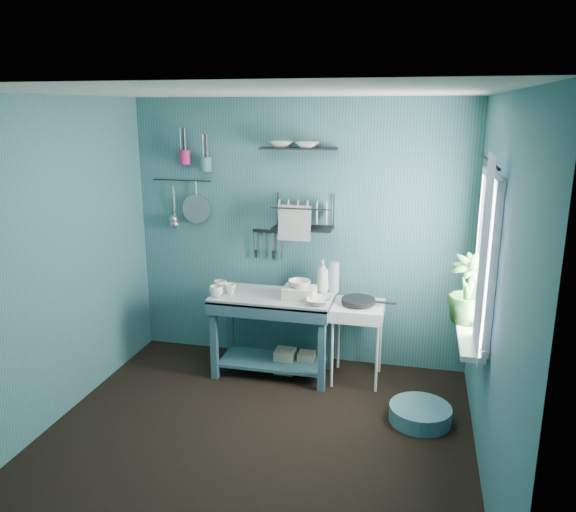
% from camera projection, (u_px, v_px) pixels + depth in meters
% --- Properties ---
extents(floor, '(3.20, 3.20, 0.00)m').
position_uv_depth(floor, '(255.00, 438.00, 4.21)').
color(floor, black).
rests_on(floor, ground).
extents(ceiling, '(3.20, 3.20, 0.00)m').
position_uv_depth(ceiling, '(250.00, 92.00, 3.58)').
color(ceiling, silver).
rests_on(ceiling, ground).
extents(wall_back, '(3.20, 0.00, 3.20)m').
position_uv_depth(wall_back, '(299.00, 234.00, 5.31)').
color(wall_back, '#336469').
rests_on(wall_back, ground).
extents(wall_front, '(3.20, 0.00, 3.20)m').
position_uv_depth(wall_front, '(154.00, 376.00, 2.48)').
color(wall_front, '#336469').
rests_on(wall_front, ground).
extents(wall_left, '(0.00, 3.00, 3.00)m').
position_uv_depth(wall_left, '(51.00, 265.00, 4.25)').
color(wall_left, '#336469').
rests_on(wall_left, ground).
extents(wall_right, '(0.00, 3.00, 3.00)m').
position_uv_depth(wall_right, '(496.00, 296.00, 3.54)').
color(wall_right, '#336469').
rests_on(wall_right, ground).
extents(work_counter, '(1.13, 0.64, 0.77)m').
position_uv_depth(work_counter, '(273.00, 335.00, 5.15)').
color(work_counter, '#2F5763').
rests_on(work_counter, floor).
extents(mug_left, '(0.12, 0.12, 0.10)m').
position_uv_depth(mug_left, '(216.00, 291.00, 5.00)').
color(mug_left, silver).
rests_on(mug_left, work_counter).
extents(mug_mid, '(0.14, 0.14, 0.09)m').
position_uv_depth(mug_mid, '(231.00, 289.00, 5.07)').
color(mug_mid, silver).
rests_on(mug_mid, work_counter).
extents(mug_right, '(0.17, 0.17, 0.10)m').
position_uv_depth(mug_right, '(220.00, 286.00, 5.16)').
color(mug_right, silver).
rests_on(mug_right, work_counter).
extents(wash_tub, '(0.28, 0.22, 0.10)m').
position_uv_depth(wash_tub, '(299.00, 292.00, 4.97)').
color(wash_tub, silver).
rests_on(wash_tub, work_counter).
extents(tub_bowl, '(0.20, 0.19, 0.06)m').
position_uv_depth(tub_bowl, '(300.00, 284.00, 4.95)').
color(tub_bowl, silver).
rests_on(tub_bowl, wash_tub).
extents(soap_bottle, '(0.11, 0.12, 0.30)m').
position_uv_depth(soap_bottle, '(323.00, 276.00, 5.11)').
color(soap_bottle, silver).
rests_on(soap_bottle, work_counter).
extents(water_bottle, '(0.09, 0.09, 0.28)m').
position_uv_depth(water_bottle, '(334.00, 277.00, 5.11)').
color(water_bottle, '#A6B0B9').
rests_on(water_bottle, work_counter).
extents(counter_bowl, '(0.22, 0.22, 0.05)m').
position_uv_depth(counter_bowl, '(319.00, 301.00, 4.81)').
color(counter_bowl, silver).
rests_on(counter_bowl, work_counter).
extents(hotplate_stand, '(0.52, 0.52, 0.72)m').
position_uv_depth(hotplate_stand, '(357.00, 342.00, 5.04)').
color(hotplate_stand, white).
rests_on(hotplate_stand, floor).
extents(frying_pan, '(0.30, 0.30, 0.03)m').
position_uv_depth(frying_pan, '(358.00, 301.00, 4.94)').
color(frying_pan, black).
rests_on(frying_pan, hotplate_stand).
extents(knife_strip, '(0.32, 0.04, 0.03)m').
position_uv_depth(knife_strip, '(269.00, 232.00, 5.34)').
color(knife_strip, black).
rests_on(knife_strip, wall_back).
extents(dish_rack, '(0.55, 0.24, 0.32)m').
position_uv_depth(dish_rack, '(303.00, 212.00, 5.11)').
color(dish_rack, black).
rests_on(dish_rack, wall_back).
extents(upper_shelf, '(0.71, 0.23, 0.01)m').
position_uv_depth(upper_shelf, '(299.00, 148.00, 5.00)').
color(upper_shelf, black).
rests_on(upper_shelf, wall_back).
extents(shelf_bowl_left, '(0.22, 0.22, 0.05)m').
position_uv_depth(shelf_bowl_left, '(281.00, 148.00, 5.04)').
color(shelf_bowl_left, silver).
rests_on(shelf_bowl_left, upper_shelf).
extents(shelf_bowl_right, '(0.23, 0.23, 0.05)m').
position_uv_depth(shelf_bowl_right, '(308.00, 151.00, 4.99)').
color(shelf_bowl_right, silver).
rests_on(shelf_bowl_right, upper_shelf).
extents(utensil_cup_magenta, '(0.11, 0.11, 0.13)m').
position_uv_depth(utensil_cup_magenta, '(185.00, 157.00, 5.30)').
color(utensil_cup_magenta, '#B42161').
rests_on(utensil_cup_magenta, wall_back).
extents(utensil_cup_teal, '(0.11, 0.11, 0.13)m').
position_uv_depth(utensil_cup_teal, '(206.00, 164.00, 5.26)').
color(utensil_cup_teal, '#397178').
rests_on(utensil_cup_teal, wall_back).
extents(colander, '(0.28, 0.03, 0.28)m').
position_uv_depth(colander, '(196.00, 209.00, 5.43)').
color(colander, '#979A9E').
rests_on(colander, wall_back).
extents(ladle_outer, '(0.01, 0.01, 0.30)m').
position_uv_depth(ladle_outer, '(173.00, 202.00, 5.48)').
color(ladle_outer, '#979A9E').
rests_on(ladle_outer, wall_back).
extents(ladle_inner, '(0.01, 0.01, 0.30)m').
position_uv_depth(ladle_inner, '(174.00, 206.00, 5.49)').
color(ladle_inner, '#979A9E').
rests_on(ladle_inner, wall_back).
extents(hook_rail, '(0.60, 0.01, 0.01)m').
position_uv_depth(hook_rail, '(182.00, 180.00, 5.41)').
color(hook_rail, black).
rests_on(hook_rail, wall_back).
extents(window_glass, '(0.00, 1.10, 1.10)m').
position_uv_depth(window_glass, '(488.00, 255.00, 3.92)').
color(window_glass, white).
rests_on(window_glass, wall_right).
extents(windowsill, '(0.16, 0.95, 0.04)m').
position_uv_depth(windowsill, '(468.00, 333.00, 4.09)').
color(windowsill, white).
rests_on(windowsill, wall_right).
extents(curtain, '(0.00, 1.35, 1.35)m').
position_uv_depth(curtain, '(483.00, 259.00, 3.64)').
color(curtain, silver).
rests_on(curtain, wall_right).
extents(curtain_rod, '(0.02, 1.05, 0.02)m').
position_uv_depth(curtain_rod, '(490.00, 162.00, 3.77)').
color(curtain_rod, black).
rests_on(curtain_rod, wall_right).
extents(potted_plant, '(0.31, 0.31, 0.52)m').
position_uv_depth(potted_plant, '(468.00, 289.00, 4.18)').
color(potted_plant, '#2C6528').
rests_on(potted_plant, windowsill).
extents(storage_tin_large, '(0.18, 0.18, 0.22)m').
position_uv_depth(storage_tin_large, '(285.00, 361.00, 5.25)').
color(storage_tin_large, gray).
rests_on(storage_tin_large, floor).
extents(storage_tin_small, '(0.15, 0.15, 0.20)m').
position_uv_depth(storage_tin_small, '(307.00, 363.00, 5.23)').
color(storage_tin_small, gray).
rests_on(storage_tin_small, floor).
extents(floor_basin, '(0.49, 0.49, 0.13)m').
position_uv_depth(floor_basin, '(420.00, 414.00, 4.42)').
color(floor_basin, teal).
rests_on(floor_basin, floor).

